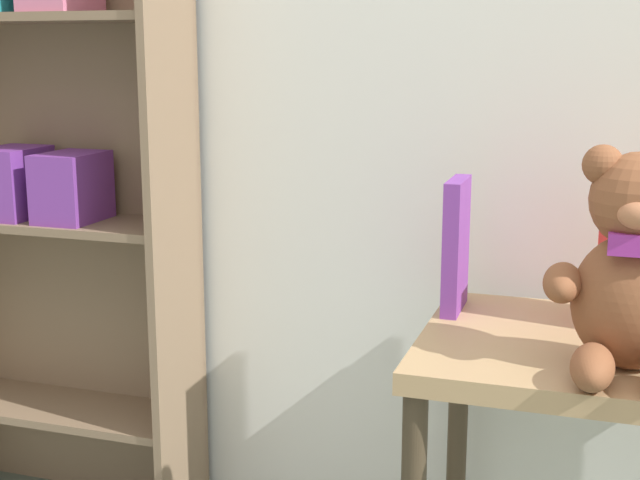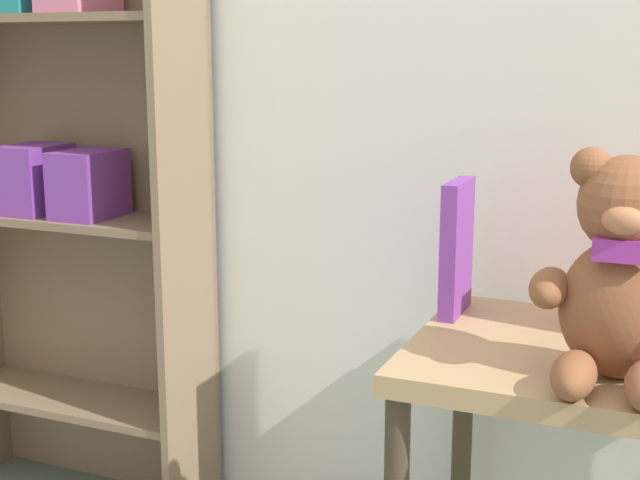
{
  "view_description": "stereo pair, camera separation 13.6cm",
  "coord_description": "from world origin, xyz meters",
  "px_view_note": "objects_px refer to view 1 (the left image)",
  "views": [
    {
      "loc": [
        0.19,
        -0.38,
        1.05
      ],
      "look_at": [
        -0.31,
        1.15,
        0.71
      ],
      "focal_mm": 50.0,
      "sensor_mm": 36.0,
      "label": 1
    },
    {
      "loc": [
        0.32,
        -0.34,
        1.05
      ],
      "look_at": [
        -0.31,
        1.15,
        0.71
      ],
      "focal_mm": 50.0,
      "sensor_mm": 36.0,
      "label": 2
    }
  ],
  "objects_px": {
    "bookshelf_side": "(55,186)",
    "display_table": "(598,394)",
    "book_standing_purple": "(456,245)",
    "book_standing_red": "(608,256)",
    "teddy_bear": "(634,272)"
  },
  "relations": [
    {
      "from": "display_table",
      "to": "teddy_bear",
      "type": "distance_m",
      "value": 0.28
    },
    {
      "from": "teddy_bear",
      "to": "book_standing_purple",
      "type": "bearing_deg",
      "value": 141.77
    },
    {
      "from": "bookshelf_side",
      "to": "display_table",
      "type": "xyz_separation_m",
      "value": [
        1.18,
        -0.19,
        -0.27
      ]
    },
    {
      "from": "bookshelf_side",
      "to": "teddy_bear",
      "type": "xyz_separation_m",
      "value": [
        1.21,
        -0.31,
        -0.02
      ]
    },
    {
      "from": "book_standing_purple",
      "to": "book_standing_red",
      "type": "height_order",
      "value": "book_standing_purple"
    },
    {
      "from": "teddy_bear",
      "to": "book_standing_red",
      "type": "relative_size",
      "value": 1.43
    },
    {
      "from": "book_standing_purple",
      "to": "book_standing_red",
      "type": "xyz_separation_m",
      "value": [
        0.27,
        0.01,
        -0.0
      ]
    },
    {
      "from": "book_standing_purple",
      "to": "bookshelf_side",
      "type": "bearing_deg",
      "value": 174.74
    },
    {
      "from": "display_table",
      "to": "book_standing_red",
      "type": "relative_size",
      "value": 2.49
    },
    {
      "from": "display_table",
      "to": "book_standing_red",
      "type": "xyz_separation_m",
      "value": [
        -0.0,
        0.13,
        0.21
      ]
    },
    {
      "from": "bookshelf_side",
      "to": "book_standing_red",
      "type": "height_order",
      "value": "bookshelf_side"
    },
    {
      "from": "bookshelf_side",
      "to": "book_standing_red",
      "type": "distance_m",
      "value": 1.18
    },
    {
      "from": "bookshelf_side",
      "to": "book_standing_purple",
      "type": "bearing_deg",
      "value": -4.71
    },
    {
      "from": "bookshelf_side",
      "to": "display_table",
      "type": "distance_m",
      "value": 1.22
    },
    {
      "from": "book_standing_purple",
      "to": "book_standing_red",
      "type": "distance_m",
      "value": 0.27
    }
  ]
}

